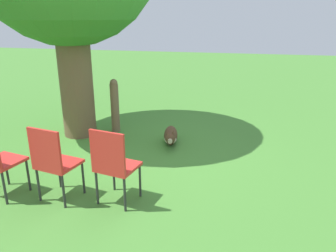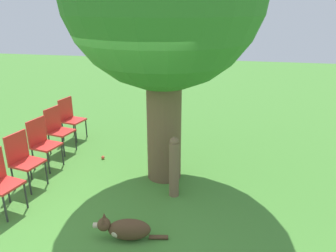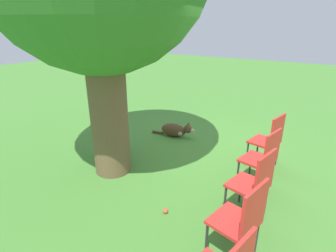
# 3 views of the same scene
# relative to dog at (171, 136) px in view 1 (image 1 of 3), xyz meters

# --- Properties ---
(ground_plane) EXTENTS (30.00, 30.00, 0.00)m
(ground_plane) POSITION_rel_dog_xyz_m (-0.47, 0.61, -0.15)
(ground_plane) COLOR #478433
(dog) EXTENTS (0.97, 0.33, 0.37)m
(dog) POSITION_rel_dog_xyz_m (0.00, 0.00, 0.00)
(dog) COLOR #513823
(dog) RESTS_ON ground_plane
(fence_post) EXTENTS (0.16, 0.16, 1.02)m
(fence_post) POSITION_rel_dog_xyz_m (0.43, 1.18, 0.36)
(fence_post) COLOR brown
(fence_post) RESTS_ON ground_plane
(red_chair_0) EXTENTS (0.50, 0.51, 0.95)m
(red_chair_0) POSITION_rel_dog_xyz_m (-1.99, 0.24, 0.39)
(red_chair_0) COLOR red
(red_chair_0) RESTS_ON ground_plane
(red_chair_1) EXTENTS (0.50, 0.51, 0.95)m
(red_chair_1) POSITION_rel_dog_xyz_m (-2.08, 0.96, 0.39)
(red_chair_1) COLOR red
(red_chair_1) RESTS_ON ground_plane
(tennis_ball) EXTENTS (0.07, 0.07, 0.07)m
(tennis_ball) POSITION_rel_dog_xyz_m (-1.22, 2.20, -0.12)
(tennis_ball) COLOR #E54C33
(tennis_ball) RESTS_ON ground_plane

